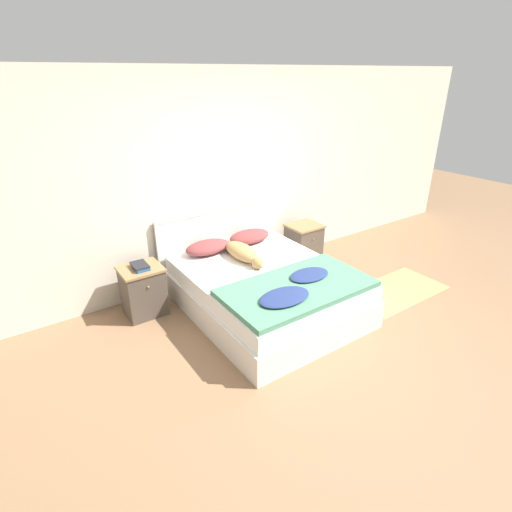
% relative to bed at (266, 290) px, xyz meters
% --- Properties ---
extents(ground_plane, '(16.00, 16.00, 0.00)m').
position_rel_bed_xyz_m(ground_plane, '(0.08, -1.04, -0.24)').
color(ground_plane, '#896647').
extents(wall_back, '(9.00, 0.06, 2.55)m').
position_rel_bed_xyz_m(wall_back, '(0.08, 1.09, 1.03)').
color(wall_back, beige).
rests_on(wall_back, ground_plane).
extents(bed, '(1.61, 1.99, 0.49)m').
position_rel_bed_xyz_m(bed, '(0.00, 0.00, 0.00)').
color(bed, silver).
rests_on(bed, ground_plane).
extents(headboard, '(1.69, 0.06, 0.93)m').
position_rel_bed_xyz_m(headboard, '(-0.00, 1.02, 0.24)').
color(headboard, silver).
rests_on(headboard, ground_plane).
extents(nightstand_left, '(0.44, 0.41, 0.56)m').
position_rel_bed_xyz_m(nightstand_left, '(-1.16, 0.71, 0.04)').
color(nightstand_left, '#4C4238').
rests_on(nightstand_left, ground_plane).
extents(nightstand_right, '(0.44, 0.41, 0.56)m').
position_rel_bed_xyz_m(nightstand_right, '(1.16, 0.71, 0.04)').
color(nightstand_right, '#4C4238').
rests_on(nightstand_right, ground_plane).
extents(pillow_left, '(0.56, 0.33, 0.15)m').
position_rel_bed_xyz_m(pillow_left, '(-0.30, 0.78, 0.33)').
color(pillow_left, brown).
rests_on(pillow_left, bed).
extents(pillow_right, '(0.56, 0.33, 0.15)m').
position_rel_bed_xyz_m(pillow_right, '(0.30, 0.78, 0.33)').
color(pillow_right, brown).
rests_on(pillow_right, bed).
extents(quilt, '(1.51, 0.83, 0.10)m').
position_rel_bed_xyz_m(quilt, '(-0.01, -0.53, 0.29)').
color(quilt, '#4C8466').
rests_on(quilt, bed).
extents(dog, '(0.25, 0.79, 0.17)m').
position_rel_bed_xyz_m(dog, '(-0.05, 0.40, 0.33)').
color(dog, tan).
rests_on(dog, bed).
extents(book_stack, '(0.16, 0.23, 0.05)m').
position_rel_bed_xyz_m(book_stack, '(-1.16, 0.69, 0.35)').
color(book_stack, '#285689').
rests_on(book_stack, nightstand_left).
extents(rug, '(1.27, 0.68, 0.00)m').
position_rel_bed_xyz_m(rug, '(1.58, -0.58, -0.24)').
color(rug, tan).
rests_on(rug, ground_plane).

